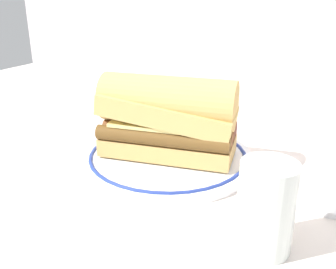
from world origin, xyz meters
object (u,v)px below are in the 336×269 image
object	(u,v)px
salt_shaker	(334,184)
butter_knife	(150,119)
sausage_sandwich	(168,116)
plate	(168,157)
drinking_glass	(265,213)

from	to	relation	value
salt_shaker	butter_knife	distance (m)	0.40
sausage_sandwich	plate	bearing A→B (deg)	47.58
sausage_sandwich	butter_knife	size ratio (longest dim) A/B	1.52
salt_shaker	plate	bearing A→B (deg)	176.71
plate	drinking_glass	size ratio (longest dim) A/B	2.64
sausage_sandwich	butter_knife	xyz separation A→B (m)	(-0.12, 0.13, -0.07)
plate	butter_knife	xyz separation A→B (m)	(-0.12, 0.13, -0.00)
salt_shaker	butter_knife	world-z (taller)	salt_shaker
butter_knife	sausage_sandwich	bearing A→B (deg)	-47.06
plate	salt_shaker	size ratio (longest dim) A/B	3.32
sausage_sandwich	salt_shaker	size ratio (longest dim) A/B	2.74
plate	sausage_sandwich	bearing A→B (deg)	-116.57
plate	sausage_sandwich	xyz separation A→B (m)	(-0.00, -0.00, 0.07)
plate	drinking_glass	bearing A→B (deg)	-32.47
plate	sausage_sandwich	world-z (taller)	sausage_sandwich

